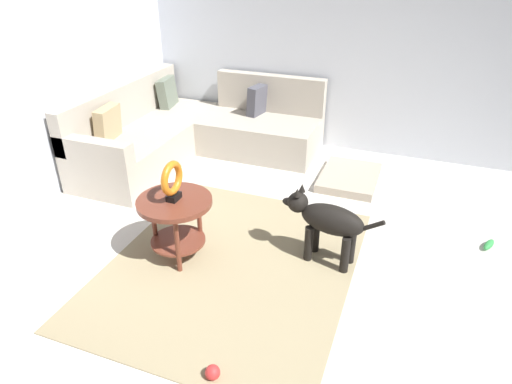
# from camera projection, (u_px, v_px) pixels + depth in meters

# --- Properties ---
(ground_plane) EXTENTS (6.00, 6.00, 0.10)m
(ground_plane) POSITION_uv_depth(u_px,v_px,m) (310.00, 303.00, 3.37)
(ground_plane) COLOR silver
(wall_right) EXTENTS (0.12, 6.00, 2.70)m
(wall_right) POSITION_uv_depth(u_px,v_px,m) (384.00, 40.00, 5.10)
(wall_right) COLOR silver
(wall_right) RESTS_ON ground_plane
(area_rug) EXTENTS (2.30, 1.90, 0.01)m
(area_rug) POSITION_uv_depth(u_px,v_px,m) (232.00, 265.00, 3.69)
(area_rug) COLOR tan
(area_rug) RESTS_ON ground_plane
(sectional_couch) EXTENTS (2.20, 2.25, 0.88)m
(sectional_couch) POSITION_uv_depth(u_px,v_px,m) (192.00, 133.00, 5.46)
(sectional_couch) COLOR #B2A899
(sectional_couch) RESTS_ON ground_plane
(side_table) EXTENTS (0.60, 0.60, 0.54)m
(side_table) POSITION_uv_depth(u_px,v_px,m) (175.00, 213.00, 3.61)
(side_table) COLOR brown
(side_table) RESTS_ON ground_plane
(torus_sculpture) EXTENTS (0.28, 0.08, 0.33)m
(torus_sculpture) POSITION_uv_depth(u_px,v_px,m) (172.00, 180.00, 3.47)
(torus_sculpture) COLOR black
(torus_sculpture) RESTS_ON side_table
(dog_bed_mat) EXTENTS (0.80, 0.60, 0.09)m
(dog_bed_mat) POSITION_uv_depth(u_px,v_px,m) (349.00, 177.00, 4.97)
(dog_bed_mat) COLOR #B2A38E
(dog_bed_mat) RESTS_ON ground_plane
(dog) EXTENTS (0.30, 0.84, 0.63)m
(dog) POSITION_uv_depth(u_px,v_px,m) (327.00, 221.00, 3.58)
(dog) COLOR black
(dog) RESTS_ON ground_plane
(dog_toy_ball) EXTENTS (0.09, 0.09, 0.09)m
(dog_toy_ball) POSITION_uv_depth(u_px,v_px,m) (213.00, 372.00, 2.71)
(dog_toy_ball) COLOR red
(dog_toy_ball) RESTS_ON ground_plane
(dog_toy_bone) EXTENTS (0.19, 0.13, 0.06)m
(dog_toy_bone) POSITION_uv_depth(u_px,v_px,m) (489.00, 245.00, 3.89)
(dog_toy_bone) COLOR green
(dog_toy_bone) RESTS_ON ground_plane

